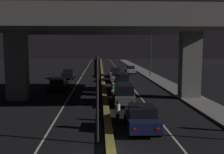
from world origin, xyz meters
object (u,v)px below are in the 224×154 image
at_px(car_black_lead_oncoming, 58,84).
at_px(car_black_second_oncoming, 69,74).
at_px(traffic_light_left_of_median, 97,84).
at_px(motorcycle_white_filtering_mid, 113,91).
at_px(car_grey_second, 124,93).
at_px(car_silver_third, 121,81).
at_px(street_lamp, 149,48).
at_px(car_silver_fifth, 115,72).
at_px(car_dark_blue_lead, 142,117).
at_px(car_silver_fourth, 117,77).
at_px(motorcycle_black_filtering_near, 118,113).
at_px(car_silver_sixth, 130,70).

relative_size(car_black_lead_oncoming, car_black_second_oncoming, 1.12).
xyz_separation_m(traffic_light_left_of_median, motorcycle_white_filtering_mid, (1.45, 12.86, -2.49)).
bearing_deg(traffic_light_left_of_median, car_grey_second, 76.37).
xyz_separation_m(car_grey_second, car_silver_third, (0.37, 7.31, 0.13)).
relative_size(street_lamp, car_black_lead_oncoming, 1.84).
bearing_deg(car_silver_fifth, car_grey_second, 178.87).
distance_m(traffic_light_left_of_median, car_dark_blue_lead, 4.12).
bearing_deg(car_dark_blue_lead, car_silver_fourth, 1.52).
relative_size(street_lamp, car_dark_blue_lead, 2.08).
bearing_deg(street_lamp, motorcycle_white_filtering_mid, -111.92).
height_order(traffic_light_left_of_median, car_black_second_oncoming, traffic_light_left_of_median).
height_order(car_dark_blue_lead, car_grey_second, car_grey_second).
relative_size(car_silver_third, car_silver_fourth, 1.00).
xyz_separation_m(car_black_second_oncoming, motorcycle_white_filtering_mid, (6.22, -15.29, -0.16)).
height_order(car_silver_fifth, motorcycle_black_filtering_near, car_silver_fifth).
distance_m(car_silver_sixth, motorcycle_white_filtering_mid, 23.70).
xyz_separation_m(car_grey_second, motorcycle_white_filtering_mid, (-0.84, 3.43, -0.30)).
height_order(traffic_light_left_of_median, car_silver_fifth, traffic_light_left_of_median).
xyz_separation_m(car_silver_fifth, motorcycle_white_filtering_mid, (-1.27, -17.74, -0.17)).
bearing_deg(motorcycle_white_filtering_mid, car_black_lead_oncoming, 54.70).
bearing_deg(car_grey_second, car_silver_third, -0.46).
xyz_separation_m(car_silver_sixth, car_black_second_oncoming, (-10.75, -7.97, 0.06)).
distance_m(traffic_light_left_of_median, street_lamp, 31.17).
bearing_deg(car_silver_fourth, car_silver_sixth, -13.06).
distance_m(car_grey_second, car_black_second_oncoming, 20.01).
bearing_deg(car_black_second_oncoming, car_grey_second, 21.31).
bearing_deg(car_black_lead_oncoming, car_black_second_oncoming, -179.73).
height_order(traffic_light_left_of_median, car_silver_third, traffic_light_left_of_median).
xyz_separation_m(car_black_lead_oncoming, motorcycle_white_filtering_mid, (6.18, -4.42, -0.09)).
bearing_deg(traffic_light_left_of_median, motorcycle_white_filtering_mid, 83.56).
height_order(car_grey_second, motorcycle_black_filtering_near, car_grey_second).
bearing_deg(car_black_second_oncoming, motorcycle_black_filtering_near, 14.76).
distance_m(car_silver_sixth, car_black_second_oncoming, 13.38).
bearing_deg(motorcycle_black_filtering_near, motorcycle_white_filtering_mid, 2.96).
height_order(car_grey_second, motorcycle_white_filtering_mid, car_grey_second).
bearing_deg(motorcycle_white_filtering_mid, street_lamp, -21.66).
bearing_deg(car_black_lead_oncoming, car_silver_third, 85.90).
bearing_deg(car_grey_second, car_silver_fourth, 1.04).
relative_size(car_dark_blue_lead, car_silver_sixth, 0.91).
xyz_separation_m(street_lamp, car_black_lead_oncoming, (-13.07, -12.70, -4.20)).
bearing_deg(car_grey_second, car_silver_fifth, 1.29).
height_order(car_dark_blue_lead, car_silver_third, car_silver_third).
xyz_separation_m(car_silver_fourth, car_black_lead_oncoming, (-7.38, -7.07, -0.00)).
xyz_separation_m(car_silver_sixth, motorcycle_white_filtering_mid, (-4.53, -23.26, -0.10)).
bearing_deg(motorcycle_white_filtering_mid, car_dark_blue_lead, -173.40).
bearing_deg(car_silver_fourth, street_lamp, -42.58).
relative_size(car_grey_second, car_silver_fourth, 0.91).
distance_m(street_lamp, motorcycle_white_filtering_mid, 18.95).
height_order(street_lamp, car_black_lead_oncoming, street_lamp).
bearing_deg(motorcycle_black_filtering_near, car_grey_second, -6.05).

